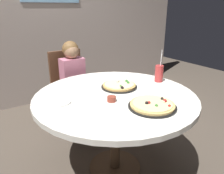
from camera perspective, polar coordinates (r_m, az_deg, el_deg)
The scene contains 10 objects.
ground_plane at distance 2.19m, azimuth 0.77°, elevation -20.40°, with size 8.00×8.00×0.00m, color #4C4238.
wall_with_window at distance 3.49m, azimuth -19.00°, elevation 19.67°, with size 5.20×0.13×2.90m.
dining_table at distance 1.83m, azimuth 0.87°, elevation -4.43°, with size 1.34×1.34×0.75m.
chair_wooden at distance 2.69m, azimuth -11.10°, elevation 0.36°, with size 0.41×0.41×0.95m.
diner_child at distance 2.55m, azimuth -9.33°, elevation -1.76°, with size 0.26×0.42×1.08m.
pizza_veggie at distance 1.95m, azimuth 1.93°, elevation 0.36°, with size 0.32×0.32×0.05m.
pizza_cheese at distance 1.59m, azimuth 10.63°, elevation -4.75°, with size 0.35×0.35×0.05m.
soda_cup at distance 2.13m, azimuth 12.32°, elevation 3.52°, with size 0.08×0.08×0.31m.
sauce_bowl at distance 1.66m, azimuth -0.11°, elevation -3.17°, with size 0.07×0.07×0.04m, color brown.
plate_small at distance 1.69m, azimuth -13.77°, elevation -3.88°, with size 0.18×0.18×0.01m, color white.
Camera 1 is at (-0.94, -1.37, 1.43)m, focal length 34.63 mm.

